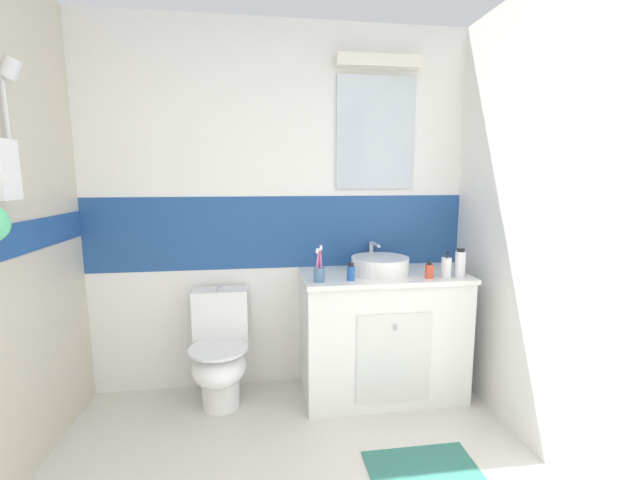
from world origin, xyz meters
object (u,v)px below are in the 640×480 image
at_px(sink_basin, 380,264).
at_px(toothbrush_cup, 319,273).
at_px(toilet, 220,353).
at_px(perfume_flask_small, 429,270).
at_px(soap_dispenser, 446,267).
at_px(lotion_bottle_short, 351,272).
at_px(shampoo_bottle_tall, 460,264).

relative_size(sink_basin, toothbrush_cup, 1.89).
bearing_deg(toilet, toothbrush_cup, -16.31).
xyz_separation_m(toilet, perfume_flask_small, (1.32, -0.20, 0.55)).
xyz_separation_m(toilet, soap_dispenser, (1.44, -0.19, 0.56)).
distance_m(soap_dispenser, perfume_flask_small, 0.12).
height_order(soap_dispenser, lotion_bottle_short, soap_dispenser).
bearing_deg(shampoo_bottle_tall, sink_basin, 159.23).
bearing_deg(lotion_bottle_short, perfume_flask_small, -2.22).
relative_size(soap_dispenser, perfume_flask_small, 1.56).
bearing_deg(perfume_flask_small, toilet, 171.56).
distance_m(shampoo_bottle_tall, lotion_bottle_short, 0.71).
relative_size(toilet, perfume_flask_small, 7.04).
bearing_deg(lotion_bottle_short, shampoo_bottle_tall, -1.26).
bearing_deg(shampoo_bottle_tall, soap_dispenser, 177.58).
xyz_separation_m(soap_dispenser, perfume_flask_small, (-0.12, -0.01, -0.01)).
bearing_deg(toothbrush_cup, shampoo_bottle_tall, -0.62).
bearing_deg(toilet, shampoo_bottle_tall, -7.18).
distance_m(sink_basin, soap_dispenser, 0.42).
bearing_deg(shampoo_bottle_tall, toilet, 172.82).
xyz_separation_m(toothbrush_cup, soap_dispenser, (0.81, -0.01, 0.01)).
height_order(shampoo_bottle_tall, lotion_bottle_short, shampoo_bottle_tall).
height_order(soap_dispenser, perfume_flask_small, soap_dispenser).
bearing_deg(lotion_bottle_short, soap_dispenser, -1.09).
bearing_deg(toilet, soap_dispenser, -7.47).
bearing_deg(lotion_bottle_short, sink_basin, 35.20).
bearing_deg(perfume_flask_small, lotion_bottle_short, 177.78).
xyz_separation_m(sink_basin, shampoo_bottle_tall, (0.47, -0.18, 0.03)).
distance_m(toothbrush_cup, perfume_flask_small, 0.70).
relative_size(toilet, toothbrush_cup, 3.35).
distance_m(perfume_flask_small, shampoo_bottle_tall, 0.21).
xyz_separation_m(toothbrush_cup, lotion_bottle_short, (0.20, 0.01, -0.01)).
height_order(toothbrush_cup, shampoo_bottle_tall, toothbrush_cup).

